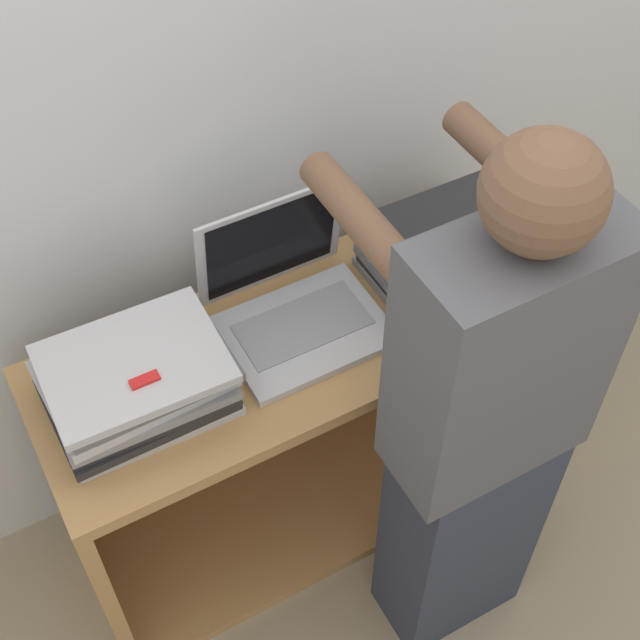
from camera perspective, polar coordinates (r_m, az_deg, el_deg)
name	(u,v)px	position (r m, az deg, el deg)	size (l,w,h in m)	color
ground_plane	(349,566)	(2.57, 1.86, -15.47)	(12.00, 12.00, 0.00)	gray
wall_back	(226,94)	(1.97, -6.02, 14.17)	(8.00, 0.05, 2.40)	silver
cart	(295,409)	(2.37, -1.63, -5.70)	(1.27, 0.47, 0.76)	#A87A47
laptop_open	(294,302)	(2.02, -1.69, 1.17)	(0.36, 0.32, 0.29)	#B7B7BC
laptop_stack_left	(137,381)	(1.89, -11.66, -3.82)	(0.38, 0.30, 0.15)	#B7B7BC
laptop_stack_right	(450,250)	(2.13, 8.35, 4.43)	(0.38, 0.29, 0.15)	gray
person	(480,436)	(1.89, 10.20, -7.34)	(0.40, 0.52, 1.54)	#2D3342
inventory_tag	(145,380)	(1.79, -11.16, -3.78)	(0.06, 0.02, 0.01)	red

